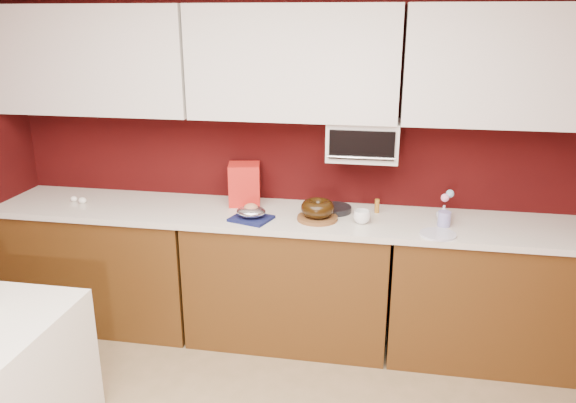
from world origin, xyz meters
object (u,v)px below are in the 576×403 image
(toaster_oven, at_px, (363,140))
(foil_ham_nest, at_px, (251,212))
(bundt_cake, at_px, (318,208))
(flower_vase, at_px, (444,212))
(pandoro_box, at_px, (244,184))
(blue_jar, at_px, (444,219))
(coffee_mug, at_px, (362,216))

(toaster_oven, xyz_separation_m, foil_ham_nest, (-0.67, -0.31, -0.42))
(bundt_cake, xyz_separation_m, flower_vase, (0.78, 0.14, -0.02))
(foil_ham_nest, xyz_separation_m, pandoro_box, (-0.12, 0.30, 0.09))
(bundt_cake, distance_m, flower_vase, 0.80)
(blue_jar, relative_size, flower_vase, 0.84)
(bundt_cake, relative_size, pandoro_box, 0.75)
(toaster_oven, distance_m, foil_ham_nest, 0.85)
(bundt_cake, bearing_deg, flower_vase, 10.09)
(pandoro_box, height_order, flower_vase, pandoro_box)
(foil_ham_nest, relative_size, flower_vase, 1.69)
(coffee_mug, bearing_deg, toaster_oven, 95.27)
(bundt_cake, distance_m, foil_ham_nest, 0.42)
(pandoro_box, bearing_deg, flower_vase, -15.90)
(toaster_oven, xyz_separation_m, blue_jar, (0.52, -0.21, -0.43))
(pandoro_box, distance_m, flower_vase, 1.32)
(flower_vase, bearing_deg, blue_jar, -92.68)
(foil_ham_nest, bearing_deg, bundt_cake, 10.22)
(bundt_cake, xyz_separation_m, blue_jar, (0.78, 0.03, -0.03))
(bundt_cake, bearing_deg, pandoro_box, 156.61)
(coffee_mug, height_order, flower_vase, flower_vase)
(pandoro_box, relative_size, coffee_mug, 2.80)
(pandoro_box, height_order, blue_jar, pandoro_box)
(toaster_oven, relative_size, pandoro_box, 1.59)
(toaster_oven, xyz_separation_m, coffee_mug, (0.02, -0.25, -0.42))
(bundt_cake, xyz_separation_m, foil_ham_nest, (-0.41, -0.07, -0.03))
(foil_ham_nest, height_order, pandoro_box, pandoro_box)
(foil_ham_nest, distance_m, coffee_mug, 0.69)
(toaster_oven, relative_size, foil_ham_nest, 2.40)
(foil_ham_nest, relative_size, blue_jar, 2.02)
(foil_ham_nest, distance_m, pandoro_box, 0.34)
(foil_ham_nest, xyz_separation_m, blue_jar, (1.19, 0.10, -0.01))
(foil_ham_nest, height_order, blue_jar, blue_jar)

